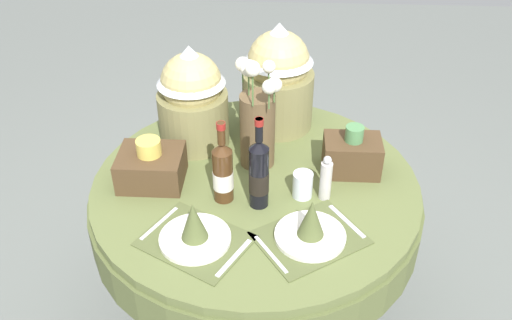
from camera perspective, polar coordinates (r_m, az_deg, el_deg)
The scene contains 13 objects.
ground at distance 2.68m, azimuth -0.04°, elevation -15.15°, with size 8.00×8.00×0.00m, color slate.
dining_table at distance 2.22m, azimuth -0.04°, elevation -4.83°, with size 1.26×1.26×0.76m.
place_setting_left at distance 1.88m, azimuth -6.23°, elevation -7.10°, with size 0.42×0.39×0.16m.
place_setting_right at distance 1.89m, azimuth 5.54°, elevation -6.83°, with size 0.43×0.41×0.16m.
flower_vase at distance 2.14m, azimuth 0.06°, elevation 3.89°, with size 0.18×0.25×0.47m.
wine_bottle_left at distance 2.00m, azimuth -3.37°, elevation -1.17°, with size 0.07×0.07×0.32m.
wine_bottle_centre at distance 1.96m, azimuth 0.29°, elevation -1.37°, with size 0.07×0.07×0.36m.
tumbler_mid at distance 2.06m, azimuth 4.73°, elevation -2.51°, with size 0.07×0.07×0.10m, color silver.
pepper_mill at distance 2.03m, azimuth 7.06°, elevation -1.91°, with size 0.04×0.04×0.18m.
gift_tub_back_left at distance 2.26m, azimuth -6.48°, elevation 6.70°, with size 0.28×0.28×0.43m.
gift_tub_back_centre at distance 2.36m, azimuth 2.26°, elevation 8.75°, with size 0.30×0.30×0.46m.
woven_basket_side_left at distance 2.14m, azimuth -10.53°, elevation -0.60°, with size 0.24×0.20×0.18m.
woven_basket_side_right at distance 2.19m, azimuth 9.65°, elevation 0.58°, with size 0.22×0.15×0.20m.
Camera 1 is at (0.09, -1.69, 2.08)m, focal length 39.64 mm.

